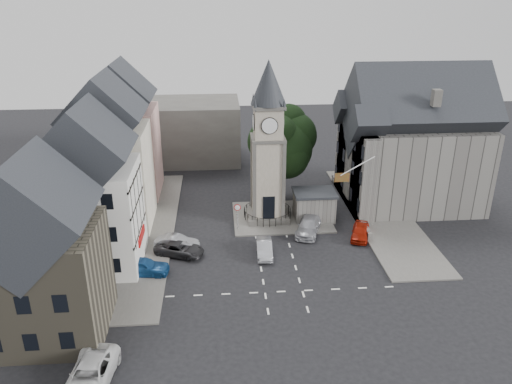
{
  "coord_description": "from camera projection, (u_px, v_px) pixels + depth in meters",
  "views": [
    {
      "loc": [
        -4.77,
        -38.78,
        22.69
      ],
      "look_at": [
        -1.41,
        5.0,
        4.26
      ],
      "focal_mm": 35.0,
      "sensor_mm": 36.0,
      "label": 1
    }
  ],
  "objects": [
    {
      "name": "terrace_tudor",
      "position": [
        91.0,
        199.0,
        41.28
      ],
      "size": [
        8.1,
        7.6,
        12.0
      ],
      "color": "silver",
      "rests_on": "ground"
    },
    {
      "name": "stone_shelter",
      "position": [
        314.0,
        205.0,
        51.41
      ],
      "size": [
        4.3,
        3.3,
        3.08
      ],
      "color": "#605D59",
      "rests_on": "ground"
    },
    {
      "name": "car_west_grey",
      "position": [
        179.0,
        249.0,
        44.83
      ],
      "size": [
        4.9,
        3.49,
        1.24
      ],
      "primitive_type": "imported",
      "rotation": [
        0.0,
        0.0,
        1.22
      ],
      "color": "#28272A",
      "rests_on": "ground"
    },
    {
      "name": "backdrop_west",
      "position": [
        166.0,
        131.0,
        68.12
      ],
      "size": [
        20.0,
        10.0,
        8.0
      ],
      "primitive_type": "cube",
      "color": "#4C4944",
      "rests_on": "ground"
    },
    {
      "name": "pavement_west",
      "position": [
        144.0,
        230.0,
        49.38
      ],
      "size": [
        6.0,
        30.0,
        0.14
      ],
      "primitive_type": "cube",
      "color": "#595651",
      "rests_on": "ground"
    },
    {
      "name": "terrace_pink",
      "position": [
        123.0,
        139.0,
        55.84
      ],
      "size": [
        8.1,
        7.6,
        12.8
      ],
      "color": "#D69C93",
      "rests_on": "ground"
    },
    {
      "name": "car_island_silver",
      "position": [
        264.0,
        248.0,
        44.91
      ],
      "size": [
        1.49,
        3.93,
        1.28
      ],
      "primitive_type": "imported",
      "rotation": [
        0.0,
        0.0,
        -0.04
      ],
      "color": "#A0A2A9",
      "rests_on": "ground"
    },
    {
      "name": "clock_tower",
      "position": [
        268.0,
        144.0,
        48.98
      ],
      "size": [
        4.86,
        4.86,
        16.25
      ],
      "color": "#4C4944",
      "rests_on": "ground"
    },
    {
      "name": "car_island_east",
      "position": [
        309.0,
        226.0,
        48.89
      ],
      "size": [
        3.58,
        5.38,
        1.45
      ],
      "primitive_type": "imported",
      "rotation": [
        0.0,
        0.0,
        -0.34
      ],
      "color": "#A6A7AE",
      "rests_on": "ground"
    },
    {
      "name": "ground",
      "position": [
        276.0,
        257.0,
        44.77
      ],
      "size": [
        120.0,
        120.0,
        0.0
      ],
      "primitive_type": "plane",
      "color": "black",
      "rests_on": "ground"
    },
    {
      "name": "warning_sign_post",
      "position": [
        237.0,
        212.0,
        48.76
      ],
      "size": [
        0.7,
        0.19,
        2.85
      ],
      "color": "black",
      "rests_on": "ground"
    },
    {
      "name": "building_sw_stone",
      "position": [
        39.0,
        265.0,
        33.23
      ],
      "size": [
        8.6,
        7.6,
        10.4
      ],
      "color": "#4F493B",
      "rests_on": "ground"
    },
    {
      "name": "terrace_cream",
      "position": [
        109.0,
        162.0,
        48.49
      ],
      "size": [
        8.1,
        7.6,
        12.8
      ],
      "color": "beige",
      "rests_on": "ground"
    },
    {
      "name": "pavement_east",
      "position": [
        380.0,
        214.0,
        52.95
      ],
      "size": [
        6.0,
        26.0,
        0.14
      ],
      "primitive_type": "cube",
      "color": "#595651",
      "rests_on": "ground"
    },
    {
      "name": "car_west_silver",
      "position": [
        177.0,
        243.0,
        45.83
      ],
      "size": [
        4.22,
        2.26,
        1.32
      ],
      "primitive_type": "imported",
      "rotation": [
        0.0,
        0.0,
        1.34
      ],
      "color": "#9B9EA3",
      "rests_on": "ground"
    },
    {
      "name": "car_east_red",
      "position": [
        360.0,
        231.0,
        47.87
      ],
      "size": [
        2.84,
        4.25,
        1.35
      ],
      "primitive_type": "imported",
      "rotation": [
        0.0,
        0.0,
        -0.35
      ],
      "color": "#9E1908",
      "rests_on": "ground"
    },
    {
      "name": "east_building",
      "position": [
        409.0,
        149.0,
        53.56
      ],
      "size": [
        14.4,
        11.4,
        12.6
      ],
      "color": "#605D59",
      "rests_on": "ground"
    },
    {
      "name": "flagpole",
      "position": [
        358.0,
        166.0,
        46.31
      ],
      "size": [
        3.68,
        0.1,
        2.74
      ],
      "color": "white",
      "rests_on": "ground"
    },
    {
      "name": "road_markings",
      "position": [
        284.0,
        291.0,
        39.71
      ],
      "size": [
        20.0,
        8.0,
        0.01
      ],
      "primitive_type": "cube",
      "color": "silver",
      "rests_on": "ground"
    },
    {
      "name": "car_west_blue",
      "position": [
        143.0,
        267.0,
        41.77
      ],
      "size": [
        4.61,
        2.23,
        1.52
      ],
      "primitive_type": "imported",
      "rotation": [
        0.0,
        0.0,
        1.47
      ],
      "color": "navy",
      "rests_on": "ground"
    },
    {
      "name": "east_boundary_wall",
      "position": [
        349.0,
        204.0,
        54.44
      ],
      "size": [
        0.4,
        16.0,
        0.9
      ],
      "primitive_type": "cube",
      "color": "#605D59",
      "rests_on": "ground"
    },
    {
      "name": "central_island",
      "position": [
        281.0,
        217.0,
        52.2
      ],
      "size": [
        10.0,
        8.0,
        0.16
      ],
      "primitive_type": "cube",
      "color": "#595651",
      "rests_on": "ground"
    },
    {
      "name": "van_sw_white",
      "position": [
        90.0,
        376.0,
        30.13
      ],
      "size": [
        3.02,
        5.67,
        1.52
      ],
      "primitive_type": "imported",
      "rotation": [
        0.0,
        0.0,
        -0.09
      ],
      "color": "white",
      "rests_on": "ground"
    },
    {
      "name": "town_tree",
      "position": [
        282.0,
        140.0,
        54.17
      ],
      "size": [
        7.2,
        7.2,
        10.8
      ],
      "color": "black",
      "rests_on": "ground"
    },
    {
      "name": "pedestrian",
      "position": [
        372.0,
        213.0,
        51.47
      ],
      "size": [
        0.64,
        0.53,
        1.49
      ],
      "primitive_type": "imported",
      "rotation": [
        0.0,
        0.0,
        3.5
      ],
      "color": "#A39986",
      "rests_on": "ground"
    }
  ]
}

